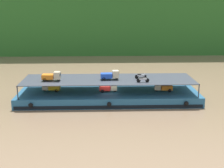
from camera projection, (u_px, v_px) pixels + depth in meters
ground_plane at (109, 101)px, 46.65m from camera, size 400.00×400.00×0.00m
cargo_barge at (109, 96)px, 46.44m from camera, size 27.72×8.63×1.50m
cargo_rack at (108, 79)px, 45.76m from camera, size 26.12×7.30×2.00m
mini_truck_lower_stern at (51, 87)px, 46.29m from camera, size 2.79×1.29×1.38m
mini_truck_lower_aft at (108, 87)px, 45.95m from camera, size 2.75×1.21×1.38m
mini_truck_lower_mid at (163, 87)px, 46.22m from camera, size 2.78×1.26×1.38m
mini_truck_upper_stern at (52, 76)px, 44.52m from camera, size 2.79×1.29×1.38m
mini_truck_upper_mid at (110, 75)px, 45.26m from camera, size 2.79×1.29×1.38m
motorcycle_upper_port at (143, 79)px, 43.68m from camera, size 1.90×0.55×0.87m
motorcycle_upper_centre at (141, 76)px, 45.80m from camera, size 1.90×0.55×0.87m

